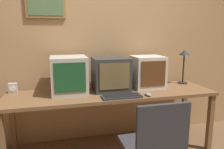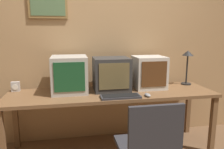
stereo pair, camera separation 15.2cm
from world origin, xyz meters
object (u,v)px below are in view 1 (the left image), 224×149
object	(u,v)px
mouse_near_keyboard	(148,94)
monitor_center	(111,74)
desk_clock	(13,88)
monitor_right	(147,72)
keyboard_main	(122,96)
monitor_left	(69,75)
desk_lamp	(184,58)

from	to	relation	value
mouse_near_keyboard	monitor_center	bearing A→B (deg)	133.88
desk_clock	monitor_right	bearing A→B (deg)	-4.56
keyboard_main	desk_clock	distance (m)	1.24
keyboard_main	monitor_left	bearing A→B (deg)	147.94
desk_clock	desk_lamp	bearing A→B (deg)	-1.41
monitor_right	keyboard_main	size ratio (longest dim) A/B	0.92
mouse_near_keyboard	desk_clock	bearing A→B (deg)	161.33
monitor_right	desk_lamp	bearing A→B (deg)	7.65
monitor_left	mouse_near_keyboard	world-z (taller)	monitor_left
monitor_right	mouse_near_keyboard	world-z (taller)	monitor_right
mouse_near_keyboard	desk_clock	xyz separation A→B (m)	(-1.44, 0.49, 0.04)
monitor_right	keyboard_main	world-z (taller)	monitor_right
monitor_right	desk_clock	size ratio (longest dim) A/B	3.46
monitor_right	desk_clock	world-z (taller)	monitor_right
desk_clock	monitor_center	bearing A→B (deg)	-7.28
monitor_center	keyboard_main	xyz separation A→B (m)	(0.04, -0.33, -0.18)
desk_lamp	monitor_right	bearing A→B (deg)	-172.35
monitor_center	monitor_right	xyz separation A→B (m)	(0.47, 0.02, 0.00)
monitor_left	keyboard_main	xyz separation A→B (m)	(0.52, -0.33, -0.19)
desk_lamp	desk_clock	bearing A→B (deg)	178.59
monitor_left	desk_clock	bearing A→B (deg)	166.88
monitor_left	desk_lamp	world-z (taller)	desk_lamp
monitor_left	monitor_center	world-z (taller)	monitor_left
monitor_right	desk_lamp	distance (m)	0.57
desk_lamp	monitor_center	bearing A→B (deg)	-175.01
monitor_left	desk_clock	size ratio (longest dim) A/B	3.69
keyboard_main	desk_lamp	world-z (taller)	desk_lamp
monitor_center	keyboard_main	bearing A→B (deg)	-83.55
monitor_left	keyboard_main	world-z (taller)	monitor_left
monitor_right	monitor_center	bearing A→B (deg)	-178.13
monitor_left	monitor_center	bearing A→B (deg)	0.44
keyboard_main	desk_clock	size ratio (longest dim) A/B	3.75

